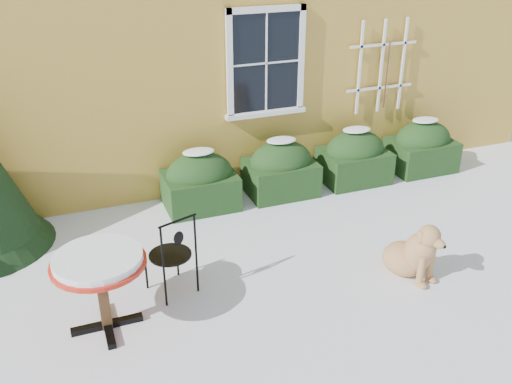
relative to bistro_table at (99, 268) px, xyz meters
name	(u,v)px	position (x,y,z in m)	size (l,w,h in m)	color
ground	(287,298)	(2.00, -0.21, -0.75)	(80.00, 80.00, 0.00)	white
hedge_row	(318,163)	(3.65, 2.34, -0.35)	(4.95, 0.80, 0.91)	black
bistro_table	(99,268)	(0.00, 0.00, 0.00)	(0.97, 0.97, 0.90)	black
patio_chair_near	(172,254)	(0.83, 0.37, -0.24)	(0.58, 0.57, 1.03)	black
dog	(414,253)	(3.59, -0.34, -0.43)	(0.64, 0.89, 0.80)	tan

